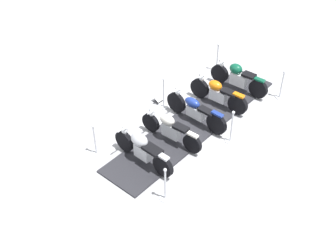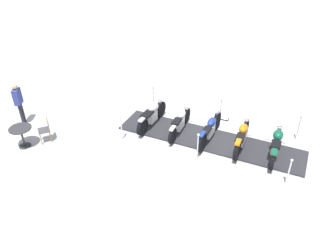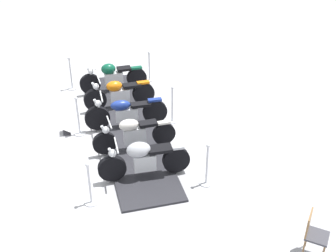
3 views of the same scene
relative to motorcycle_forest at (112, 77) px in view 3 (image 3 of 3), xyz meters
The scene contains 15 objects.
ground_plane 2.41m from the motorcycle_forest, 144.00° to the left, with size 80.00×80.00×0.00m, color #B2B2B7.
display_platform 2.40m from the motorcycle_forest, 144.00° to the left, with size 6.91×1.45×0.06m, color #28282D.
motorcycle_forest is the anchor object (origin of this frame).
motorcycle_copper 1.18m from the motorcycle_forest, 143.70° to the left, with size 1.33×1.82×0.98m.
motorcycle_navy 2.35m from the motorcycle_forest, 143.33° to the left, with size 1.52×1.86×1.00m.
motorcycle_cream 3.53m from the motorcycle_forest, 143.16° to the left, with size 1.30×1.82×0.89m.
motorcycle_chrome 4.70m from the motorcycle_forest, 143.26° to the left, with size 1.44×1.75×0.95m.
stanchion_right_front 1.41m from the motorcycle_forest, 28.60° to the left, with size 0.32×0.32×1.10m.
stanchion_left_front 1.47m from the motorcycle_forest, 103.17° to the right, with size 0.29×0.29×1.04m.
stanchion_left_mid 2.71m from the motorcycle_forest, behind, with size 0.32×0.32×1.11m.
stanchion_right_mid 2.68m from the motorcycle_forest, 114.82° to the left, with size 0.33×0.33×1.12m.
stanchion_right_rear 5.44m from the motorcycle_forest, 129.70° to the left, with size 0.31×0.31×1.04m.
stanchion_left_rear 5.46m from the motorcycle_forest, 157.40° to the left, with size 0.32×0.32×1.07m.
info_placard 2.79m from the motorcycle_forest, 107.20° to the left, with size 0.40×0.39×0.24m.
cafe_chair_near_table 8.17m from the motorcycle_forest, 161.02° to the left, with size 0.48×0.48×0.94m.
Camera 3 is at (-7.29, 7.35, 6.14)m, focal length 45.86 mm.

